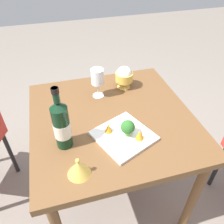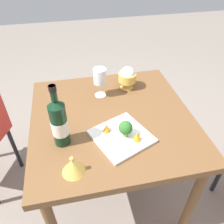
% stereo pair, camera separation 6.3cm
% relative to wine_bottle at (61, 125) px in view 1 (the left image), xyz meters
% --- Properties ---
extents(ground_plane, '(8.00, 8.00, 0.00)m').
position_rel_wine_bottle_xyz_m(ground_plane, '(0.27, 0.14, -0.88)').
color(ground_plane, gray).
extents(dining_table, '(0.87, 0.87, 0.75)m').
position_rel_wine_bottle_xyz_m(dining_table, '(0.27, 0.14, -0.22)').
color(dining_table, brown).
rests_on(dining_table, ground_plane).
extents(wine_bottle, '(0.08, 0.08, 0.32)m').
position_rel_wine_bottle_xyz_m(wine_bottle, '(0.00, 0.00, 0.00)').
color(wine_bottle, black).
rests_on(wine_bottle, dining_table).
extents(wine_glass, '(0.08, 0.08, 0.18)m').
position_rel_wine_bottle_xyz_m(wine_glass, '(0.24, 0.34, 0.00)').
color(wine_glass, white).
rests_on(wine_glass, dining_table).
extents(rice_bowl, '(0.11, 0.11, 0.14)m').
position_rel_wine_bottle_xyz_m(rice_bowl, '(0.42, 0.40, -0.05)').
color(rice_bowl, gold).
rests_on(rice_bowl, dining_table).
extents(rice_bowl_lid, '(0.10, 0.10, 0.09)m').
position_rel_wine_bottle_xyz_m(rice_bowl_lid, '(0.04, -0.18, -0.09)').
color(rice_bowl_lid, gold).
rests_on(rice_bowl_lid, dining_table).
extents(serving_plate, '(0.33, 0.33, 0.02)m').
position_rel_wine_bottle_xyz_m(serving_plate, '(0.28, -0.03, -0.12)').
color(serving_plate, white).
rests_on(serving_plate, dining_table).
extents(broccoli_floret, '(0.07, 0.07, 0.09)m').
position_rel_wine_bottle_xyz_m(broccoli_floret, '(0.30, -0.04, -0.06)').
color(broccoli_floret, '#729E4C').
rests_on(broccoli_floret, serving_plate).
extents(carrot_garnish_left, '(0.04, 0.04, 0.05)m').
position_rel_wine_bottle_xyz_m(carrot_garnish_left, '(0.22, 0.01, -0.08)').
color(carrot_garnish_left, orange).
rests_on(carrot_garnish_left, serving_plate).
extents(carrot_garnish_right, '(0.04, 0.04, 0.05)m').
position_rel_wine_bottle_xyz_m(carrot_garnish_right, '(0.35, -0.07, -0.08)').
color(carrot_garnish_right, orange).
rests_on(carrot_garnish_right, serving_plate).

